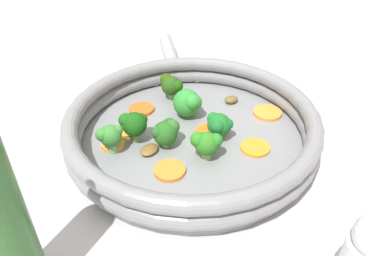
% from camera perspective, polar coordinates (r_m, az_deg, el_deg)
% --- Properties ---
extents(ground_plane, '(4.00, 4.00, 0.00)m').
position_cam_1_polar(ground_plane, '(0.57, -0.00, -2.46)').
color(ground_plane, '#BAB5B7').
extents(skillet, '(0.35, 0.35, 0.02)m').
position_cam_1_polar(skillet, '(0.57, -0.00, -1.86)').
color(skillet, gray).
rests_on(skillet, ground_plane).
extents(skillet_rim_wall, '(0.37, 0.37, 0.05)m').
position_cam_1_polar(skillet_rim_wall, '(0.55, -0.00, 0.75)').
color(skillet_rim_wall, gray).
rests_on(skillet_rim_wall, skillet).
extents(skillet_handle, '(0.09, 0.17, 0.03)m').
position_cam_1_polar(skillet_handle, '(0.78, -3.35, 11.00)').
color(skillet_handle, '#999B9E').
rests_on(skillet_handle, skillet).
extents(skillet_rivet_left, '(0.01, 0.01, 0.01)m').
position_cam_1_polar(skillet_rivet_left, '(0.70, 0.81, 7.24)').
color(skillet_rivet_left, gray).
rests_on(skillet_rivet_left, skillet).
extents(skillet_rivet_right, '(0.01, 0.01, 0.01)m').
position_cam_1_polar(skillet_rivet_right, '(0.69, -5.46, 6.70)').
color(skillet_rivet_right, gray).
rests_on(skillet_rivet_right, skillet).
extents(carrot_slice_0, '(0.04, 0.04, 0.01)m').
position_cam_1_polar(carrot_slice_0, '(0.58, 4.01, 0.04)').
color(carrot_slice_0, orange).
rests_on(carrot_slice_0, skillet).
extents(carrot_slice_1, '(0.06, 0.06, 0.01)m').
position_cam_1_polar(carrot_slice_1, '(0.50, -3.42, -6.47)').
color(carrot_slice_1, orange).
rests_on(carrot_slice_1, skillet).
extents(carrot_slice_2, '(0.04, 0.04, 0.01)m').
position_cam_1_polar(carrot_slice_2, '(0.55, -11.93, -2.47)').
color(carrot_slice_2, '#F39B3E').
rests_on(carrot_slice_2, skillet).
extents(carrot_slice_3, '(0.05, 0.05, 0.01)m').
position_cam_1_polar(carrot_slice_3, '(0.58, -10.11, -0.41)').
color(carrot_slice_3, orange).
rests_on(carrot_slice_3, skillet).
extents(carrot_slice_4, '(0.05, 0.05, 0.00)m').
position_cam_1_polar(carrot_slice_4, '(0.54, 9.61, -2.97)').
color(carrot_slice_4, orange).
rests_on(carrot_slice_4, skillet).
extents(carrot_slice_5, '(0.05, 0.05, 0.01)m').
position_cam_1_polar(carrot_slice_5, '(0.62, -7.70, 2.85)').
color(carrot_slice_5, orange).
rests_on(carrot_slice_5, skillet).
extents(carrot_slice_6, '(0.05, 0.05, 0.01)m').
position_cam_1_polar(carrot_slice_6, '(0.55, 1.77, -2.05)').
color(carrot_slice_6, orange).
rests_on(carrot_slice_6, skillet).
extents(carrot_slice_7, '(0.05, 0.05, 0.00)m').
position_cam_1_polar(carrot_slice_7, '(0.57, 2.61, -0.55)').
color(carrot_slice_7, orange).
rests_on(carrot_slice_7, skillet).
extents(carrot_slice_8, '(0.06, 0.06, 0.01)m').
position_cam_1_polar(carrot_slice_8, '(0.62, 11.43, 2.29)').
color(carrot_slice_8, orange).
rests_on(carrot_slice_8, skillet).
extents(broccoli_floret_0, '(0.04, 0.05, 0.05)m').
position_cam_1_polar(broccoli_floret_0, '(0.59, -0.61, 3.99)').
color(broccoli_floret_0, '#78A05B').
rests_on(broccoli_floret_0, skillet).
extents(broccoli_floret_1, '(0.04, 0.04, 0.04)m').
position_cam_1_polar(broccoli_floret_1, '(0.54, 4.10, 0.51)').
color(broccoli_floret_1, '#83AC60').
rests_on(broccoli_floret_1, skillet).
extents(broccoli_floret_2, '(0.04, 0.04, 0.04)m').
position_cam_1_polar(broccoli_floret_2, '(0.53, -3.96, -0.51)').
color(broccoli_floret_2, '#80B46D').
rests_on(broccoli_floret_2, skillet).
extents(broccoli_floret_3, '(0.03, 0.04, 0.04)m').
position_cam_1_polar(broccoli_floret_3, '(0.64, -3.29, 6.65)').
color(broccoli_floret_3, '#7E975B').
rests_on(broccoli_floret_3, skillet).
extents(broccoli_floret_4, '(0.04, 0.03, 0.04)m').
position_cam_1_polar(broccoli_floret_4, '(0.53, -12.48, -1.19)').
color(broccoli_floret_4, '#81AE69').
rests_on(broccoli_floret_4, skillet).
extents(broccoli_floret_5, '(0.04, 0.03, 0.04)m').
position_cam_1_polar(broccoli_floret_5, '(0.50, 2.18, -2.32)').
color(broccoli_floret_5, '#88B263').
rests_on(broccoli_floret_5, skillet).
extents(broccoli_floret_6, '(0.04, 0.04, 0.05)m').
position_cam_1_polar(broccoli_floret_6, '(0.54, -8.82, 0.64)').
color(broccoli_floret_6, '#6B904F').
rests_on(broccoli_floret_6, skillet).
extents(mushroom_piece_0, '(0.04, 0.03, 0.01)m').
position_cam_1_polar(mushroom_piece_0, '(0.53, -6.54, -3.29)').
color(mushroom_piece_0, brown).
rests_on(mushroom_piece_0, skillet).
extents(mushroom_piece_1, '(0.03, 0.02, 0.01)m').
position_cam_1_polar(mushroom_piece_1, '(0.64, 6.00, 4.33)').
color(mushroom_piece_1, brown).
rests_on(mushroom_piece_1, skillet).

